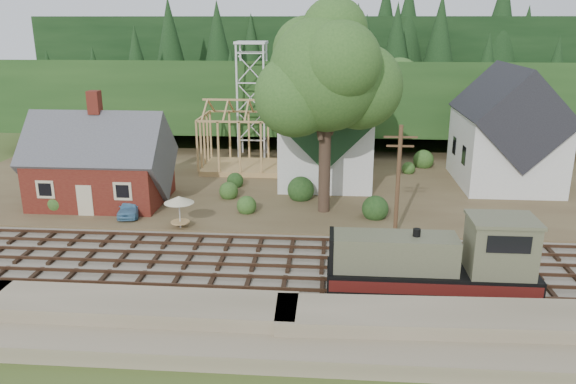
# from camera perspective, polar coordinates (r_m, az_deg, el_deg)

# --- Properties ---
(ground) EXTENTS (140.00, 140.00, 0.00)m
(ground) POSITION_cam_1_polar(r_m,az_deg,el_deg) (34.76, 0.02, -7.67)
(ground) COLOR #384C1E
(ground) RESTS_ON ground
(embankment) EXTENTS (64.00, 5.00, 1.60)m
(embankment) POSITION_cam_1_polar(r_m,az_deg,el_deg) (27.31, -1.40, -15.15)
(embankment) COLOR #7F7259
(embankment) RESTS_ON ground
(railroad_bed) EXTENTS (64.00, 11.00, 0.16)m
(railroad_bed) POSITION_cam_1_polar(r_m,az_deg,el_deg) (34.73, 0.02, -7.55)
(railroad_bed) COLOR #726B5B
(railroad_bed) RESTS_ON ground
(village_flat) EXTENTS (64.00, 26.00, 0.30)m
(village_flat) POSITION_cam_1_polar(r_m,az_deg,el_deg) (51.58, 1.57, 0.88)
(village_flat) COLOR brown
(village_flat) RESTS_ON ground
(hillside) EXTENTS (70.00, 28.96, 12.74)m
(hillside) POSITION_cam_1_polar(r_m,az_deg,el_deg) (74.94, 2.51, 5.89)
(hillside) COLOR #1E3F19
(hillside) RESTS_ON ground
(ridge) EXTENTS (80.00, 20.00, 12.00)m
(ridge) POSITION_cam_1_polar(r_m,az_deg,el_deg) (90.68, 2.88, 7.86)
(ridge) COLOR black
(ridge) RESTS_ON ground
(depot) EXTENTS (10.80, 7.41, 9.00)m
(depot) POSITION_cam_1_polar(r_m,az_deg,el_deg) (47.67, -18.47, 2.44)
(depot) COLOR #541713
(depot) RESTS_ON village_flat
(church) EXTENTS (8.40, 15.17, 13.00)m
(church) POSITION_cam_1_polar(r_m,az_deg,el_deg) (52.00, 3.92, 6.67)
(church) COLOR silver
(church) RESTS_ON village_flat
(farmhouse) EXTENTS (8.40, 10.80, 10.60)m
(farmhouse) POSITION_cam_1_polar(r_m,az_deg,el_deg) (53.70, 21.32, 5.53)
(farmhouse) COLOR silver
(farmhouse) RESTS_ON village_flat
(timber_frame) EXTENTS (8.20, 6.20, 6.99)m
(timber_frame) POSITION_cam_1_polar(r_m,az_deg,el_deg) (55.30, -4.44, 5.27)
(timber_frame) COLOR tan
(timber_frame) RESTS_ON village_flat
(lattice_tower) EXTENTS (3.20, 3.20, 12.12)m
(lattice_tower) POSITION_cam_1_polar(r_m,az_deg,el_deg) (60.23, -3.71, 12.76)
(lattice_tower) COLOR silver
(lattice_tower) RESTS_ON village_flat
(big_tree) EXTENTS (10.90, 8.40, 14.70)m
(big_tree) POSITION_cam_1_polar(r_m,az_deg,el_deg) (41.78, 4.14, 11.09)
(big_tree) COLOR #38281E
(big_tree) RESTS_ON village_flat
(telegraph_pole_near) EXTENTS (2.20, 0.28, 8.00)m
(telegraph_pole_near) POSITION_cam_1_polar(r_m,az_deg,el_deg) (38.37, 11.12, 1.17)
(telegraph_pole_near) COLOR #4C331E
(telegraph_pole_near) RESTS_ON ground
(locomotive) EXTENTS (11.11, 2.78, 4.47)m
(locomotive) POSITION_cam_1_polar(r_m,az_deg,el_deg) (31.70, 15.18, -6.89)
(locomotive) COLOR black
(locomotive) RESTS_ON railroad_bed
(car_blue) EXTENTS (2.00, 3.94, 1.28)m
(car_blue) POSITION_cam_1_polar(r_m,az_deg,el_deg) (44.33, -15.70, -1.45)
(car_blue) COLOR #5C9AC5
(car_blue) RESTS_ON village_flat
(car_red) EXTENTS (5.05, 2.97, 1.32)m
(car_red) POSITION_cam_1_polar(r_m,az_deg,el_deg) (53.84, 21.53, 1.25)
(car_red) COLOR #B71E0E
(car_red) RESTS_ON village_flat
(patio_set) EXTENTS (2.12, 2.12, 2.36)m
(patio_set) POSITION_cam_1_polar(r_m,az_deg,el_deg) (40.37, -11.02, -0.90)
(patio_set) COLOR silver
(patio_set) RESTS_ON village_flat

